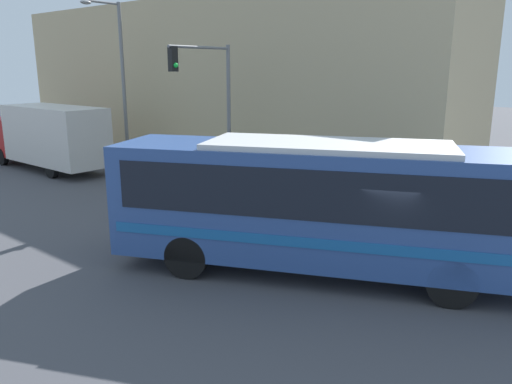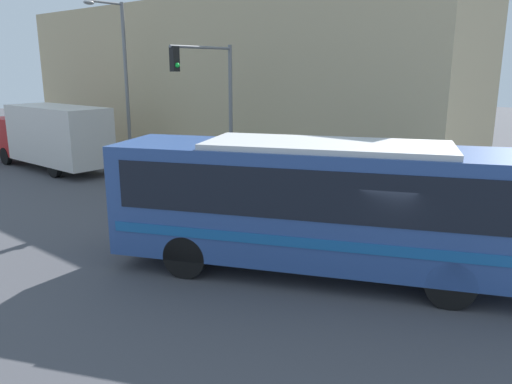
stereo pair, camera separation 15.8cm
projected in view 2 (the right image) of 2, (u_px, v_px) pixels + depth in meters
name	position (u px, v px, depth m)	size (l,w,h in m)	color
ground_plane	(373.00, 280.00, 12.01)	(120.00, 120.00, 0.00)	#47474C
sidewalk	(103.00, 155.00, 28.71)	(2.43, 70.00, 0.14)	#A8A399
building_facade	(218.00, 82.00, 27.58)	(6.00, 27.51, 8.36)	tan
city_bus	(325.00, 200.00, 11.90)	(6.51, 10.37, 3.28)	#2D4C8C
delivery_truck	(50.00, 135.00, 24.76)	(2.26, 8.47, 3.17)	silver
fire_hydrant	(331.00, 192.00, 18.40)	(0.22, 0.30, 0.70)	red
traffic_light_pole	(212.00, 91.00, 20.05)	(3.28, 0.35, 5.73)	slate
parking_meter	(212.00, 160.00, 22.13)	(0.14, 0.14, 1.25)	slate
street_lamp	(122.00, 72.00, 25.13)	(2.19, 0.28, 7.95)	slate
pedestrian_near_corner	(224.00, 159.00, 22.06)	(0.34, 0.34, 1.77)	#47382D
pedestrian_mid_block	(237.00, 159.00, 22.28)	(0.34, 0.34, 1.64)	#47382D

